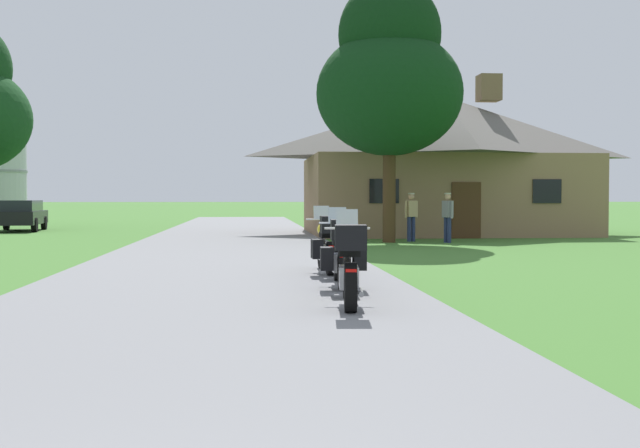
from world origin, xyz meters
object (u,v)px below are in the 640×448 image
at_px(tree_by_lodge_front, 389,76).
at_px(motorcycle_yellow_farthest_in_row, 328,245).
at_px(parked_black_suv_far_left, 20,214).
at_px(motorcycle_blue_second_in_row, 341,253).
at_px(bystander_gray_shirt_beside_signpost, 448,215).
at_px(motorcycle_yellow_nearest_to_camera, 349,265).
at_px(bystander_tan_shirt_near_lodge, 411,214).

bearing_deg(tree_by_lodge_front, motorcycle_yellow_farthest_in_row, -105.96).
relative_size(tree_by_lodge_front, parked_black_suv_far_left, 1.87).
xyz_separation_m(motorcycle_blue_second_in_row, motorcycle_yellow_farthest_in_row, (0.02, 2.38, 0.00)).
xyz_separation_m(motorcycle_yellow_farthest_in_row, bystander_gray_shirt_beside_signpost, (5.16, 10.92, 0.34)).
xyz_separation_m(motorcycle_yellow_nearest_to_camera, bystander_gray_shirt_beside_signpost, (5.35, 15.61, 0.33)).
distance_m(bystander_tan_shirt_near_lodge, parked_black_suv_far_left, 18.84).
xyz_separation_m(motorcycle_yellow_nearest_to_camera, parked_black_suv_far_left, (-11.70, 26.47, 0.16)).
bearing_deg(bystander_gray_shirt_beside_signpost, motorcycle_yellow_farthest_in_row, -47.69).
height_order(motorcycle_yellow_nearest_to_camera, motorcycle_blue_second_in_row, same).
bearing_deg(bystander_gray_shirt_beside_signpost, motorcycle_yellow_nearest_to_camera, -41.29).
distance_m(motorcycle_blue_second_in_row, bystander_gray_shirt_beside_signpost, 14.27).
relative_size(bystander_tan_shirt_near_lodge, parked_black_suv_far_left, 0.35).
bearing_deg(bystander_gray_shirt_beside_signpost, parked_black_suv_far_left, -144.87).
xyz_separation_m(bystander_tan_shirt_near_lodge, tree_by_lodge_front, (-0.86, -0.48, 4.68)).
relative_size(motorcycle_blue_second_in_row, bystander_gray_shirt_beside_signpost, 1.24).
bearing_deg(bystander_tan_shirt_near_lodge, motorcycle_blue_second_in_row, 48.71).
height_order(motorcycle_yellow_nearest_to_camera, parked_black_suv_far_left, parked_black_suv_far_left).
bearing_deg(motorcycle_yellow_farthest_in_row, tree_by_lodge_front, 72.31).
xyz_separation_m(bystander_tan_shirt_near_lodge, bystander_gray_shirt_beside_signpost, (1.06, -0.89, 0.00)).
xyz_separation_m(bystander_tan_shirt_near_lodge, parked_black_suv_far_left, (-15.99, 9.97, -0.17)).
relative_size(motorcycle_yellow_nearest_to_camera, parked_black_suv_far_left, 0.44).
relative_size(bystander_tan_shirt_near_lodge, bystander_gray_shirt_beside_signpost, 1.00).
xyz_separation_m(motorcycle_blue_second_in_row, parked_black_suv_far_left, (-11.87, 24.15, 0.17)).
xyz_separation_m(motorcycle_blue_second_in_row, bystander_gray_shirt_beside_signpost, (5.18, 13.29, 0.34)).
bearing_deg(motorcycle_yellow_farthest_in_row, motorcycle_blue_second_in_row, -92.16).
xyz_separation_m(motorcycle_yellow_nearest_to_camera, motorcycle_yellow_farthest_in_row, (0.19, 4.69, -0.01)).
distance_m(motorcycle_blue_second_in_row, bystander_tan_shirt_near_lodge, 14.77).
distance_m(bystander_gray_shirt_beside_signpost, tree_by_lodge_front, 5.08).
distance_m(motorcycle_yellow_farthest_in_row, bystander_tan_shirt_near_lodge, 12.50).
distance_m(motorcycle_yellow_nearest_to_camera, motorcycle_blue_second_in_row, 2.32).
bearing_deg(motorcycle_blue_second_in_row, tree_by_lodge_front, 79.37).
xyz_separation_m(motorcycle_yellow_nearest_to_camera, motorcycle_blue_second_in_row, (0.17, 2.32, -0.01)).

